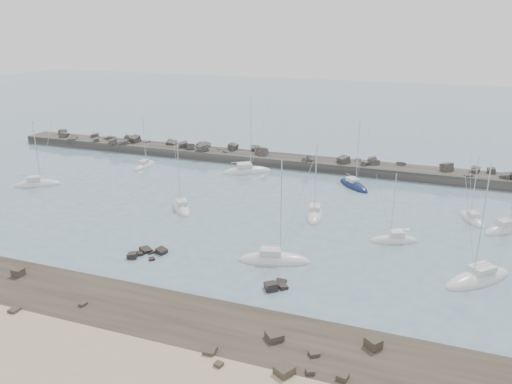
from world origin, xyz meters
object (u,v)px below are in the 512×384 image
sailboat_5 (274,260)px  sailboat_8 (472,219)px  sailboat_2 (247,172)px  sailboat_6 (353,186)px  sailboat_9 (478,279)px  sailboat_7 (394,241)px  sailboat_10 (505,230)px  sailboat_1 (145,166)px  sailboat_4 (315,215)px  sailboat_0 (38,185)px  sailboat_3 (181,208)px

sailboat_5 → sailboat_8: (23.77, 23.16, -0.01)m
sailboat_2 → sailboat_6: (21.41, -1.64, -0.02)m
sailboat_8 → sailboat_6: bearing=152.6°
sailboat_2 → sailboat_9: bearing=-37.6°
sailboat_6 → sailboat_7: bearing=-67.3°
sailboat_7 → sailboat_10: sailboat_10 is taller
sailboat_1 → sailboat_10: (66.56, -11.07, 0.02)m
sailboat_4 → sailboat_6: sailboat_6 is taller
sailboat_2 → sailboat_9: size_ratio=1.02×
sailboat_8 → sailboat_0: bearing=-173.0°
sailboat_5 → sailboat_6: sailboat_5 is taller
sailboat_1 → sailboat_9: 68.22m
sailboat_1 → sailboat_4: (39.54, -14.78, 0.01)m
sailboat_1 → sailboat_9: bearing=-24.3°
sailboat_6 → sailboat_5: bearing=-97.3°
sailboat_2 → sailboat_9: sailboat_2 is taller
sailboat_5 → sailboat_10: sailboat_5 is taller
sailboat_6 → sailboat_2: bearing=175.6°
sailboat_5 → sailboat_9: (23.68, 3.50, -0.01)m
sailboat_6 → sailboat_7: sailboat_6 is taller
sailboat_7 → sailboat_3: bearing=178.0°
sailboat_2 → sailboat_6: size_ratio=1.20×
sailboat_7 → sailboat_9: bearing=-37.3°
sailboat_4 → sailboat_5: bearing=-93.6°
sailboat_8 → sailboat_10: sailboat_10 is taller
sailboat_0 → sailboat_6: size_ratio=0.98×
sailboat_0 → sailboat_2: 39.02m
sailboat_5 → sailboat_9: size_ratio=0.93×
sailboat_5 → sailboat_10: size_ratio=1.14×
sailboat_0 → sailboat_2: sailboat_2 is taller
sailboat_4 → sailboat_7: bearing=-24.1°
sailboat_1 → sailboat_4: 42.22m
sailboat_1 → sailboat_6: sailboat_6 is taller
sailboat_6 → sailboat_10: (23.79, -12.75, 0.03)m
sailboat_0 → sailboat_10: 78.44m
sailboat_4 → sailboat_10: 27.27m
sailboat_3 → sailboat_5: bearing=-32.2°
sailboat_4 → sailboat_7: 13.65m
sailboat_3 → sailboat_4: size_ratio=0.96×
sailboat_1 → sailboat_7: sailboat_1 is taller
sailboat_2 → sailboat_6: 21.47m
sailboat_5 → sailboat_6: bearing=82.7°
sailboat_2 → sailboat_0: bearing=-147.7°
sailboat_4 → sailboat_10: sailboat_4 is taller
sailboat_5 → sailboat_2: bearing=116.1°
sailboat_2 → sailboat_3: (-2.54, -22.54, -0.01)m
sailboat_5 → sailboat_6: (4.28, 33.28, -0.02)m
sailboat_3 → sailboat_4: (20.72, 4.44, -0.00)m
sailboat_2 → sailboat_4: 25.65m
sailboat_1 → sailboat_10: bearing=-9.4°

